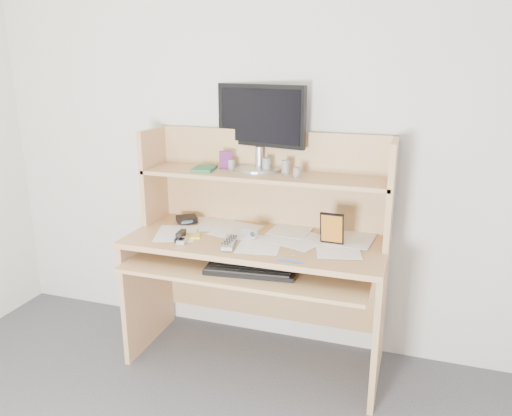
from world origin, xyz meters
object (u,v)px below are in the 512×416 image
(game_case, at_px, (332,228))
(monitor, at_px, (260,125))
(desk, at_px, (260,244))
(tv_remote, at_px, (229,242))
(keyboard, at_px, (251,270))

(game_case, relative_size, monitor, 0.32)
(desk, height_order, tv_remote, desk)
(desk, height_order, game_case, desk)
(desk, xyz_separation_m, keyboard, (0.05, -0.30, -0.03))
(monitor, bearing_deg, desk, -59.60)
(desk, xyz_separation_m, monitor, (-0.06, 0.18, 0.64))
(tv_remote, bearing_deg, game_case, 5.51)
(keyboard, distance_m, game_case, 0.48)
(keyboard, distance_m, tv_remote, 0.20)
(tv_remote, relative_size, monitor, 0.37)
(keyboard, relative_size, tv_remote, 2.34)
(desk, distance_m, game_case, 0.44)
(desk, relative_size, tv_remote, 6.91)
(tv_remote, distance_m, monitor, 0.69)
(desk, height_order, keyboard, desk)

